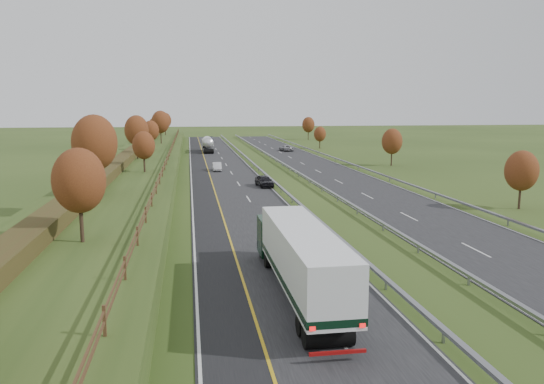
{
  "coord_description": "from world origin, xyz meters",
  "views": [
    {
      "loc": [
        -5.26,
        -23.71,
        10.4
      ],
      "look_at": [
        2.58,
        26.25,
        2.2
      ],
      "focal_mm": 35.0,
      "sensor_mm": 36.0,
      "label": 1
    }
  ],
  "objects_px": {
    "car_dark_near": "(264,181)",
    "road_tanker": "(208,144)",
    "box_lorry": "(299,256)",
    "car_small_far": "(209,140)",
    "car_silver_mid": "(217,167)",
    "car_oncoming": "(286,148)"
  },
  "relations": [
    {
      "from": "car_silver_mid",
      "to": "car_small_far",
      "type": "relative_size",
      "value": 0.71
    },
    {
      "from": "car_dark_near",
      "to": "road_tanker",
      "type": "bearing_deg",
      "value": 88.38
    },
    {
      "from": "car_silver_mid",
      "to": "car_oncoming",
      "type": "height_order",
      "value": "car_oncoming"
    },
    {
      "from": "box_lorry",
      "to": "car_silver_mid",
      "type": "height_order",
      "value": "box_lorry"
    },
    {
      "from": "road_tanker",
      "to": "car_oncoming",
      "type": "distance_m",
      "value": 18.25
    },
    {
      "from": "car_silver_mid",
      "to": "car_small_far",
      "type": "bearing_deg",
      "value": 89.6
    },
    {
      "from": "box_lorry",
      "to": "car_small_far",
      "type": "height_order",
      "value": "box_lorry"
    },
    {
      "from": "road_tanker",
      "to": "car_dark_near",
      "type": "bearing_deg",
      "value": -84.48
    },
    {
      "from": "box_lorry",
      "to": "car_silver_mid",
      "type": "distance_m",
      "value": 58.87
    },
    {
      "from": "car_small_far",
      "to": "car_dark_near",
      "type": "bearing_deg",
      "value": -79.95
    },
    {
      "from": "car_silver_mid",
      "to": "road_tanker",
      "type": "bearing_deg",
      "value": 90.9
    },
    {
      "from": "car_dark_near",
      "to": "car_small_far",
      "type": "relative_size",
      "value": 0.77
    },
    {
      "from": "box_lorry",
      "to": "road_tanker",
      "type": "distance_m",
      "value": 95.32
    },
    {
      "from": "car_silver_mid",
      "to": "car_small_far",
      "type": "distance_m",
      "value": 68.2
    },
    {
      "from": "car_oncoming",
      "to": "road_tanker",
      "type": "bearing_deg",
      "value": -9.11
    },
    {
      "from": "car_dark_near",
      "to": "car_silver_mid",
      "type": "height_order",
      "value": "car_dark_near"
    },
    {
      "from": "box_lorry",
      "to": "road_tanker",
      "type": "bearing_deg",
      "value": 90.9
    },
    {
      "from": "road_tanker",
      "to": "car_small_far",
      "type": "xyz_separation_m",
      "value": [
        1.41,
        31.71,
        -0.99
      ]
    },
    {
      "from": "box_lorry",
      "to": "car_oncoming",
      "type": "relative_size",
      "value": 3.17
    },
    {
      "from": "car_dark_near",
      "to": "car_silver_mid",
      "type": "xyz_separation_m",
      "value": [
        -5.16,
        18.45,
        -0.08
      ]
    },
    {
      "from": "car_dark_near",
      "to": "car_oncoming",
      "type": "bearing_deg",
      "value": 69.52
    },
    {
      "from": "road_tanker",
      "to": "box_lorry",
      "type": "bearing_deg",
      "value": -89.1
    }
  ]
}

